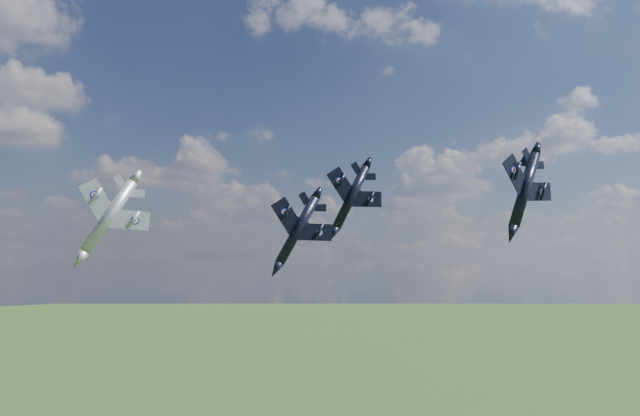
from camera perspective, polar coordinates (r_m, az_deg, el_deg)
jet_lead_navy at (r=86.07m, az=-2.06°, el=-2.03°), size 14.94×17.09×7.54m
jet_right_navy at (r=84.06m, az=18.21°, el=1.59°), size 11.72×15.26×7.13m
jet_high_navy at (r=106.91m, az=2.86°, el=0.98°), size 16.45×19.31×8.46m
jet_left_silver at (r=88.75m, az=-18.73°, el=-0.72°), size 14.32×17.67×8.65m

